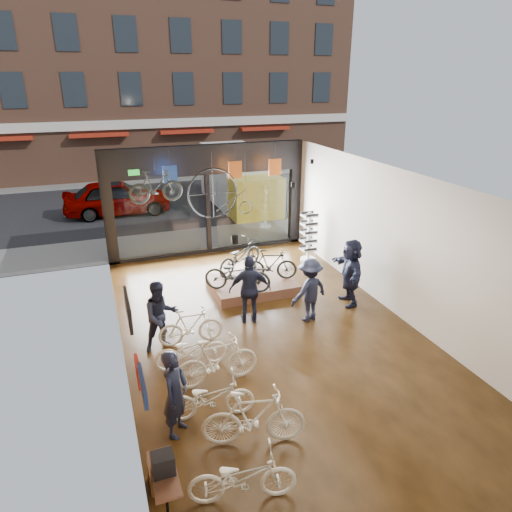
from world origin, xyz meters
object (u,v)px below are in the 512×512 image
customer_0 (175,394)px  penny_farthing (223,194)px  box_truck (242,180)px  hung_bike (156,186)px  floor_bike_4 (191,350)px  customer_3 (309,290)px  floor_bike_1 (254,418)px  display_bike_left (237,274)px  display_bike_right (240,257)px  display_bike_mid (271,265)px  customer_2 (250,290)px  floor_bike_2 (211,398)px  customer_5 (350,272)px  floor_bike_5 (191,326)px  floor_bike_3 (217,361)px  display_platform (252,285)px  sunglasses_rack (309,237)px  street_car (117,197)px  floor_bike_0 (242,477)px  customer_1 (161,316)px

customer_0 → penny_farthing: 7.62m
box_truck → hung_bike: hung_bike is taller
floor_bike_4 → customer_3: bearing=-70.6°
floor_bike_1 → display_bike_left: bearing=-0.5°
box_truck → display_bike_right: bearing=-108.7°
display_bike_mid → customer_2: 2.06m
customer_0 → penny_farthing: penny_farthing is taller
floor_bike_2 → customer_5: size_ratio=0.86×
display_bike_right → customer_0: (-3.05, -5.79, 0.04)m
customer_3 → customer_2: bearing=-33.5°
floor_bike_5 → customer_5: bearing=-80.5°
box_truck → hung_bike: size_ratio=4.37×
customer_0 → display_bike_left: bearing=6.2°
floor_bike_3 → customer_0: (-1.03, -1.12, 0.31)m
floor_bike_4 → display_bike_right: bearing=-28.6°
display_platform → sunglasses_rack: (2.56, 1.48, 0.71)m
floor_bike_2 → street_car: bearing=11.2°
floor_bike_5 → hung_bike: size_ratio=0.96×
floor_bike_0 → sunglasses_rack: 9.70m
display_platform → customer_5: (2.24, -1.73, 0.79)m
hung_bike → display_platform: bearing=-131.5°
box_truck → floor_bike_5: size_ratio=4.53×
box_truck → customer_2: 10.77m
floor_bike_1 → hung_bike: size_ratio=1.14×
box_truck → customer_5: 10.25m
display_platform → customer_3: customer_3 is taller
display_bike_mid → display_bike_right: 1.09m
floor_bike_4 → customer_2: 2.38m
display_bike_right → display_platform: bearing=157.5°
floor_bike_1 → customer_2: 4.22m
street_car → customer_3: (3.89, -11.71, 0.05)m
customer_3 → sunglasses_rack: sunglasses_rack is taller
street_car → customer_3: bearing=-161.6°
street_car → customer_5: bearing=-154.5°
display_bike_mid → street_car: bearing=39.7°
floor_bike_3 → display_bike_right: display_bike_right is taller
street_car → customer_5: customer_5 is taller
floor_bike_5 → customer_2: 1.79m
floor_bike_1 → customer_5: customer_5 is taller
customer_3 → hung_bike: 5.42m
customer_3 → sunglasses_rack: size_ratio=0.98×
floor_bike_0 → floor_bike_1: 1.14m
street_car → customer_1: size_ratio=2.75×
box_truck → floor_bike_1: size_ratio=3.85×
display_platform → customer_2: bearing=-110.9°
street_car → hung_bike: (0.75, -7.80, 2.13)m
floor_bike_1 → display_platform: size_ratio=0.75×
street_car → floor_bike_1: street_car is taller
floor_bike_5 → customer_2: bearing=-70.1°
floor_bike_5 → customer_0: customer_0 is taller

